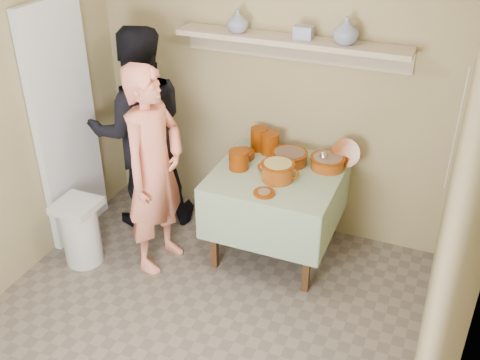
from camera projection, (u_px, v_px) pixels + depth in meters
The scene contains 22 objects.
ground at pixel (178, 348), 3.80m from camera, with size 3.50×3.50×0.00m, color #685D52.
tile_panel at pixel (66, 126), 4.54m from camera, with size 0.06×0.70×2.00m, color silver.
plate_stack_a at pixel (259, 139), 4.66m from camera, with size 0.14×0.14×0.19m, color #652302.
plate_stack_b at pixel (270, 143), 4.59m from camera, with size 0.15×0.15×0.18m, color #652302.
bowl_stack at pixel (239, 160), 4.37m from camera, with size 0.16×0.16×0.16m, color #652302.
empty_bowl at pixel (243, 154), 4.56m from camera, with size 0.19×0.19×0.06m, color #652302.
propped_lid at pixel (346, 153), 4.38m from camera, with size 0.23×0.23×0.02m, color #652302.
vase_right at pixel (346, 31), 3.98m from camera, with size 0.19×0.19×0.19m, color navy.
vase_left at pixel (238, 21), 4.25m from camera, with size 0.17×0.17×0.17m, color navy.
ceramic_box at pixel (303, 33), 4.11m from camera, with size 0.14×0.10×0.10m, color navy.
person_cook at pixel (154, 171), 4.23m from camera, with size 0.61×0.40×1.67m, color #F48369.
person_helper at pixel (140, 130), 4.74m from camera, with size 0.86×0.67×1.77m, color black.
room_shell at pixel (161, 133), 3.00m from camera, with size 3.04×3.54×2.62m.
serving_table at pixel (277, 185), 4.42m from camera, with size 0.97×0.97×0.76m.
cazuela_meat_a at pixel (289, 156), 4.46m from camera, with size 0.30×0.30×0.10m.
cazuela_meat_b at pixel (328, 161), 4.39m from camera, with size 0.28×0.28×0.10m.
ladle at pixel (324, 157), 4.35m from camera, with size 0.08×0.26×0.19m.
cazuela_rice at pixel (278, 170), 4.22m from camera, with size 0.33×0.25×0.14m.
front_plate at pixel (264, 193), 4.07m from camera, with size 0.16×0.16×0.03m.
wall_shelf at pixel (292, 43), 4.22m from camera, with size 1.80×0.25×0.21m.
trash_bin at pixel (81, 232), 4.49m from camera, with size 0.32×0.32×0.56m.
electrical_cord at pixel (456, 130), 3.88m from camera, with size 0.01×0.05×0.90m.
Camera 1 is at (1.43, -2.36, 2.89)m, focal length 42.00 mm.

